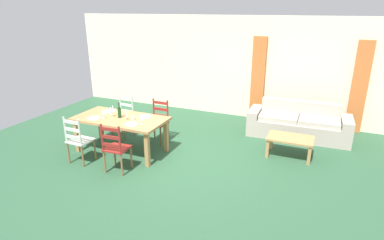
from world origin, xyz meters
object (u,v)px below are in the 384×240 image
at_px(wine_glass_near_left, 103,113).
at_px(couch, 298,124).
at_px(wine_glass_near_right, 141,119).
at_px(wine_glass_far_left, 111,109).
at_px(coffee_cup_primary, 133,118).
at_px(dining_chair_far_left, 124,117).
at_px(dining_chair_far_right, 158,121).
at_px(dining_chair_near_left, 78,140).
at_px(wine_bottle, 119,112).
at_px(dining_chair_near_right, 115,148).
at_px(dining_table, 120,122).
at_px(coffee_table, 290,140).

bearing_deg(wine_glass_near_left, couch, 34.89).
distance_m(wine_glass_near_left, couch, 4.44).
xyz_separation_m(wine_glass_near_left, wine_glass_near_right, (0.90, 0.01, 0.00)).
bearing_deg(wine_glass_far_left, coffee_cup_primary, -12.94).
xyz_separation_m(coffee_cup_primary, couch, (2.98, 2.39, -0.50)).
relative_size(dining_chair_far_left, couch, 0.42).
height_order(dining_chair_far_right, wine_glass_far_left, dining_chair_far_right).
bearing_deg(dining_chair_far_right, coffee_cup_primary, -98.87).
xyz_separation_m(dining_chair_far_left, wine_glass_near_left, (0.15, -0.89, 0.38)).
height_order(dining_chair_far_right, couch, dining_chair_far_right).
height_order(wine_glass_near_left, couch, wine_glass_near_left).
relative_size(dining_chair_near_left, wine_glass_near_left, 5.96).
xyz_separation_m(dining_chair_far_left, couch, (3.76, 1.62, -0.19)).
distance_m(dining_chair_far_right, wine_glass_near_left, 1.25).
height_order(dining_chair_far_left, dining_chair_far_right, same).
bearing_deg(dining_chair_far_right, dining_chair_far_left, -178.01).
relative_size(wine_glass_far_left, couch, 0.07).
distance_m(dining_chair_near_left, wine_bottle, 0.97).
bearing_deg(dining_chair_near_left, wine_glass_near_left, 77.11).
xyz_separation_m(dining_chair_near_right, dining_chair_far_right, (0.02, 1.56, 0.00)).
xyz_separation_m(dining_table, wine_bottle, (-0.01, 0.01, 0.20)).
xyz_separation_m(dining_chair_far_left, coffee_cup_primary, (0.77, -0.76, 0.32)).
height_order(wine_glass_near_left, coffee_cup_primary, wine_glass_near_left).
xyz_separation_m(dining_chair_far_right, coffee_cup_primary, (-0.12, -0.80, 0.32)).
relative_size(coffee_cup_primary, coffee_table, 0.10).
xyz_separation_m(wine_glass_near_right, coffee_cup_primary, (-0.27, 0.12, -0.07)).
bearing_deg(coffee_table, dining_chair_far_left, -173.77).
height_order(wine_glass_near_left, wine_glass_near_right, same).
height_order(dining_chair_near_right, wine_glass_near_left, dining_chair_near_right).
relative_size(dining_chair_far_left, coffee_cup_primary, 10.67).
xyz_separation_m(dining_chair_far_right, wine_bottle, (-0.46, -0.77, 0.39)).
bearing_deg(wine_glass_near_right, dining_table, 166.77).
bearing_deg(wine_glass_far_left, dining_chair_near_left, -97.35).
relative_size(dining_chair_near_left, wine_glass_far_left, 5.96).
distance_m(dining_chair_near_right, wine_glass_near_left, 1.04).
height_order(dining_chair_far_left, wine_bottle, wine_bottle).
bearing_deg(dining_chair_near_left, wine_glass_far_left, 82.65).
bearing_deg(coffee_cup_primary, dining_chair_far_right, 81.13).
bearing_deg(wine_glass_far_left, dining_table, -21.76).
bearing_deg(dining_table, dining_chair_far_right, 60.07).
bearing_deg(coffee_table, wine_glass_near_left, -160.02).
height_order(dining_table, dining_chair_far_left, dining_chair_far_left).
bearing_deg(wine_bottle, dining_chair_far_left, 120.57).
height_order(wine_glass_far_left, coffee_cup_primary, wine_glass_far_left).
bearing_deg(dining_chair_near_right, wine_glass_far_left, 129.69).
distance_m(dining_table, dining_chair_near_left, 0.91).
bearing_deg(dining_table, dining_chair_far_left, 121.08).
xyz_separation_m(dining_table, coffee_table, (3.28, 1.15, -0.31)).
height_order(dining_chair_near_left, wine_glass_far_left, dining_chair_near_left).
relative_size(wine_glass_near_left, coffee_table, 0.18).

